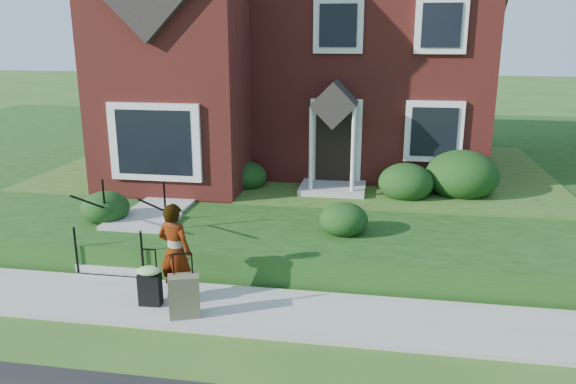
% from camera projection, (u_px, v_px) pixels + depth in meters
% --- Properties ---
extents(ground, '(120.00, 120.00, 0.00)m').
position_uv_depth(ground, '(229.00, 311.00, 9.23)').
color(ground, '#2D5119').
rests_on(ground, ground).
extents(sidewalk, '(60.00, 1.60, 0.08)m').
position_uv_depth(sidewalk, '(229.00, 309.00, 9.22)').
color(sidewalk, '#9E9B93').
rests_on(sidewalk, ground).
extents(terrace, '(44.00, 20.00, 0.60)m').
position_uv_depth(terrace, '(431.00, 161.00, 18.85)').
color(terrace, '#193E11').
rests_on(terrace, ground).
extents(walkway, '(1.20, 6.00, 0.06)m').
position_uv_depth(walkway, '(186.00, 189.00, 14.21)').
color(walkway, '#9E9B93').
rests_on(walkway, terrace).
extents(main_house, '(10.40, 10.20, 9.40)m').
position_uv_depth(main_house, '(302.00, 5.00, 16.97)').
color(main_house, maroon).
rests_on(main_house, terrace).
extents(front_steps, '(1.40, 2.02, 1.50)m').
position_uv_depth(front_steps, '(132.00, 237.00, 11.25)').
color(front_steps, '#9E9B93').
rests_on(front_steps, ground).
extents(foundation_shrubs, '(9.87, 4.72, 1.23)m').
position_uv_depth(foundation_shrubs, '(338.00, 176.00, 13.52)').
color(foundation_shrubs, black).
rests_on(foundation_shrubs, terrace).
extents(woman, '(0.69, 0.53, 1.67)m').
position_uv_depth(woman, '(175.00, 252.00, 9.28)').
color(woman, '#999999').
rests_on(woman, sidewalk).
extents(suitcase_black, '(0.41, 0.34, 0.96)m').
position_uv_depth(suitcase_black, '(150.00, 284.00, 9.17)').
color(suitcase_black, black).
rests_on(suitcase_black, sidewalk).
extents(suitcase_olive, '(0.54, 0.41, 1.04)m').
position_uv_depth(suitcase_olive, '(184.00, 296.00, 8.79)').
color(suitcase_olive, brown).
rests_on(suitcase_olive, sidewalk).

